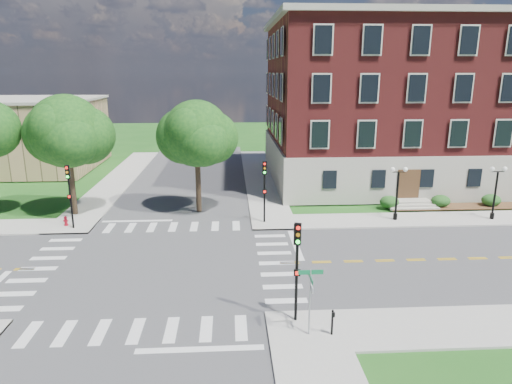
{
  "coord_description": "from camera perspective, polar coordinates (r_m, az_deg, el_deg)",
  "views": [
    {
      "loc": [
        4.41,
        -25.97,
        11.5
      ],
      "look_at": [
        6.22,
        5.22,
        3.2
      ],
      "focal_mm": 32.0,
      "sensor_mm": 36.0,
      "label": 1
    }
  ],
  "objects": [
    {
      "name": "shrub_row",
      "position": [
        44.66,
        27.23,
        -1.74
      ],
      "size": [
        18.0,
        2.0,
        1.3
      ],
      "primitive_type": null,
      "color": "#1D4416",
      "rests_on": "ground"
    },
    {
      "name": "main_building",
      "position": [
        51.91,
        19.2,
        10.58
      ],
      "size": [
        30.6,
        22.4,
        16.5
      ],
      "color": "#A49E91",
      "rests_on": "ground"
    },
    {
      "name": "push_button_post",
      "position": [
        21.22,
        9.53,
        -15.63
      ],
      "size": [
        0.14,
        0.21,
        1.2
      ],
      "color": "black",
      "rests_on": "ground"
    },
    {
      "name": "secondary_building",
      "position": [
        62.31,
        -28.56,
        6.42
      ],
      "size": [
        20.4,
        15.4,
        8.3
      ],
      "color": "#917B50",
      "rests_on": "ground"
    },
    {
      "name": "tree_d",
      "position": [
        37.3,
        -7.43,
        7.23
      ],
      "size": [
        5.39,
        5.39,
        9.21
      ],
      "color": "#302518",
      "rests_on": "ground"
    },
    {
      "name": "sidewalk_ne",
      "position": [
        44.28,
        11.14,
        -0.38
      ],
      "size": [
        34.0,
        34.0,
        0.12
      ],
      "color": "#9E9B93",
      "rests_on": "ground"
    },
    {
      "name": "twin_lamp_west",
      "position": [
        37.19,
        17.25,
        0.22
      ],
      "size": [
        1.36,
        0.36,
        4.23
      ],
      "color": "black",
      "rests_on": "ground"
    },
    {
      "name": "fire_hydrant",
      "position": [
        37.59,
        -22.68,
        -3.39
      ],
      "size": [
        0.35,
        0.35,
        0.75
      ],
      "color": "#B20D1E",
      "rests_on": "ground"
    },
    {
      "name": "road_ns",
      "position": [
        28.74,
        -12.0,
        -9.04
      ],
      "size": [
        12.0,
        90.0,
        0.01
      ],
      "primitive_type": "cube",
      "color": "#3D3D3F",
      "rests_on": "ground"
    },
    {
      "name": "twin_lamp_east",
      "position": [
        40.31,
        27.77,
        0.27
      ],
      "size": [
        1.36,
        0.36,
        4.23
      ],
      "color": "black",
      "rests_on": "ground"
    },
    {
      "name": "crosswalk_east",
      "position": [
        28.54,
        2.61,
        -8.9
      ],
      "size": [
        2.2,
        10.2,
        0.02
      ],
      "primitive_type": null,
      "color": "silver",
      "rests_on": "ground"
    },
    {
      "name": "road_ew",
      "position": [
        28.74,
        -12.0,
        -9.04
      ],
      "size": [
        90.0,
        12.0,
        0.01
      ],
      "primitive_type": "cube",
      "color": "#3D3D3F",
      "rests_on": "ground"
    },
    {
      "name": "traffic_signal_nw",
      "position": [
        36.07,
        -22.31,
        0.42
      ],
      "size": [
        0.37,
        0.42,
        4.8
      ],
      "color": "black",
      "rests_on": "ground"
    },
    {
      "name": "sidewalk_nw",
      "position": [
        47.24,
        -27.96,
        -0.91
      ],
      "size": [
        34.0,
        34.0,
        0.12
      ],
      "color": "#9E9B93",
      "rests_on": "ground"
    },
    {
      "name": "ground",
      "position": [
        28.74,
        -12.0,
        -9.05
      ],
      "size": [
        160.0,
        160.0,
        0.0
      ],
      "primitive_type": "plane",
      "color": "#1B5217",
      "rests_on": "ground"
    },
    {
      "name": "traffic_signal_se",
      "position": [
        21.08,
        5.15,
        -8.41
      ],
      "size": [
        0.37,
        0.43,
        4.8
      ],
      "color": "black",
      "rests_on": "ground"
    },
    {
      "name": "stop_bar_east",
      "position": [
        31.48,
        4.97,
        -6.61
      ],
      "size": [
        0.4,
        5.5,
        0.0
      ],
      "primitive_type": "cube",
      "color": "silver",
      "rests_on": "ground"
    },
    {
      "name": "tree_c",
      "position": [
        39.12,
        -22.59,
        7.0
      ],
      "size": [
        5.79,
        5.79,
        9.7
      ],
      "color": "#302518",
      "rests_on": "ground"
    },
    {
      "name": "traffic_signal_ne",
      "position": [
        34.75,
        1.07,
        1.03
      ],
      "size": [
        0.33,
        0.37,
        4.8
      ],
      "color": "black",
      "rests_on": "ground"
    },
    {
      "name": "street_sign_pole",
      "position": [
        20.41,
        6.8,
        -12.0
      ],
      "size": [
        1.1,
        1.1,
        3.1
      ],
      "color": "gray",
      "rests_on": "ground"
    }
  ]
}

